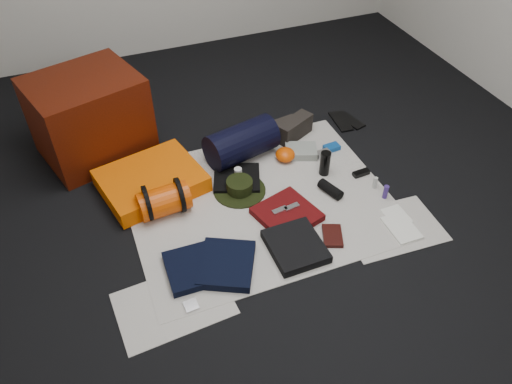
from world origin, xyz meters
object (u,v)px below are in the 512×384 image
object	(u,v)px
red_cabinet	(90,117)
compact_camera	(323,154)
paperback_book	(332,236)
water_bottle	(325,163)
navy_duffel	(241,142)
stuff_sack	(164,201)
sleeping_pad	(151,181)

from	to	relation	value
red_cabinet	compact_camera	size ratio (longest dim) A/B	6.83
paperback_book	water_bottle	bearing A→B (deg)	89.92
navy_duffel	water_bottle	world-z (taller)	navy_duffel
red_cabinet	stuff_sack	distance (m)	0.86
sleeping_pad	paperback_book	distance (m)	1.20
red_cabinet	sleeping_pad	world-z (taller)	red_cabinet
red_cabinet	paperback_book	distance (m)	1.79
paperback_book	navy_duffel	bearing A→B (deg)	126.61
navy_duffel	water_bottle	xyz separation A→B (m)	(0.45, -0.37, -0.04)
compact_camera	paperback_book	xyz separation A→B (m)	(-0.30, -0.70, -0.01)
water_bottle	paperback_book	distance (m)	0.58
compact_camera	paperback_book	distance (m)	0.76
water_bottle	compact_camera	size ratio (longest dim) A/B	1.73
navy_duffel	compact_camera	bearing A→B (deg)	-34.68
navy_duffel	paperback_book	size ratio (longest dim) A/B	2.82
sleeping_pad	navy_duffel	bearing A→B (deg)	7.39
sleeping_pad	stuff_sack	world-z (taller)	stuff_sack
red_cabinet	navy_duffel	world-z (taller)	red_cabinet
stuff_sack	compact_camera	size ratio (longest dim) A/B	3.08
navy_duffel	compact_camera	distance (m)	0.58
stuff_sack	compact_camera	world-z (taller)	stuff_sack
paperback_book	stuff_sack	bearing A→B (deg)	168.77
sleeping_pad	stuff_sack	distance (m)	0.26
compact_camera	red_cabinet	bearing A→B (deg)	151.24
red_cabinet	water_bottle	size ratio (longest dim) A/B	3.95
water_bottle	compact_camera	distance (m)	0.20
navy_duffel	stuff_sack	bearing A→B (deg)	-165.55
paperback_book	red_cabinet	bearing A→B (deg)	152.62
sleeping_pad	water_bottle	bearing A→B (deg)	-14.37
red_cabinet	compact_camera	distance (m)	1.61
red_cabinet	stuff_sack	bearing A→B (deg)	-86.36
red_cabinet	sleeping_pad	xyz separation A→B (m)	(0.27, -0.53, -0.22)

